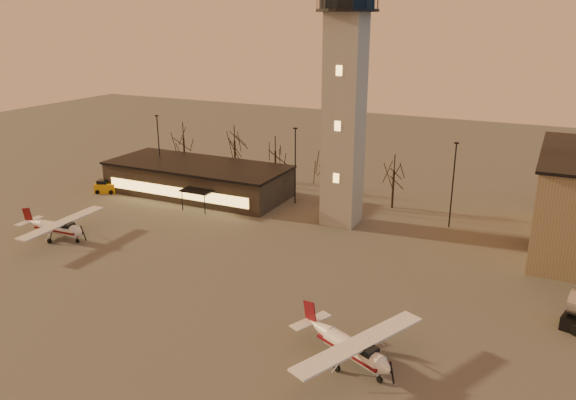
% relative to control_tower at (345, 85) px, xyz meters
% --- Properties ---
extents(ground, '(220.00, 220.00, 0.00)m').
position_rel_control_tower_xyz_m(ground, '(0.00, -30.00, -16.33)').
color(ground, '#484543').
rests_on(ground, ground).
extents(control_tower, '(6.80, 6.80, 32.60)m').
position_rel_control_tower_xyz_m(control_tower, '(0.00, 0.00, 0.00)').
color(control_tower, gray).
rests_on(control_tower, ground).
extents(terminal, '(25.40, 12.20, 4.30)m').
position_rel_control_tower_xyz_m(terminal, '(-21.99, 1.98, -14.17)').
color(terminal, black).
rests_on(terminal, ground).
extents(light_poles, '(58.50, 12.25, 10.14)m').
position_rel_control_tower_xyz_m(light_poles, '(0.50, 1.00, -10.92)').
color(light_poles, black).
rests_on(light_poles, ground).
extents(tree_row, '(37.20, 9.20, 8.80)m').
position_rel_control_tower_xyz_m(tree_row, '(-13.70, 9.16, -10.39)').
color(tree_row, black).
rests_on(tree_row, ground).
extents(cessna_front, '(9.37, 11.25, 3.22)m').
position_rel_control_tower_xyz_m(cessna_front, '(11.43, -27.23, -15.22)').
color(cessna_front, silver).
rests_on(cessna_front, ground).
extents(cessna_rear, '(9.10, 11.50, 3.17)m').
position_rel_control_tower_xyz_m(cessna_rear, '(-25.73, -18.91, -15.24)').
color(cessna_rear, silver).
rests_on(cessna_rear, ground).
extents(service_cart, '(3.26, 2.71, 1.83)m').
position_rel_control_tower_xyz_m(service_cart, '(-34.05, -3.23, -15.63)').
color(service_cart, orange).
rests_on(service_cart, ground).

